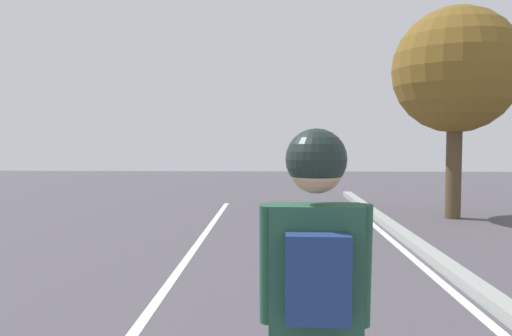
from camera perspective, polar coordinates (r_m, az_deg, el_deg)
lane_arrow_stem at (r=4.93m, az=10.14°, el=-18.09°), size 0.16×1.40×0.01m
lane_arrow_head at (r=5.73m, az=8.89°, el=-15.01°), size 0.71×0.71×0.01m
skater at (r=2.17m, az=6.92°, el=-12.30°), size 0.49×0.64×1.77m
roadside_tree at (r=12.14m, az=22.14°, el=10.34°), size 2.82×2.82×4.77m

